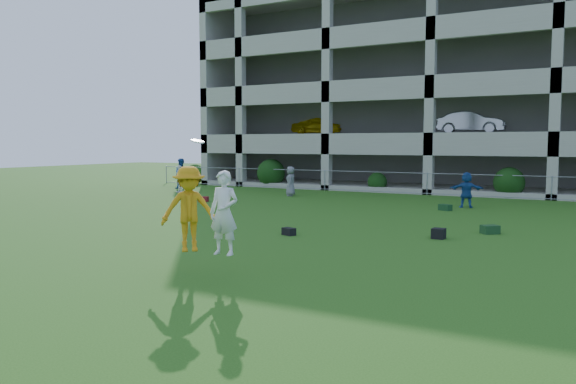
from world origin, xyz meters
The scene contains 14 objects.
ground centered at (0.00, 0.00, 0.00)m, with size 100.00×100.00×0.00m, color #235114.
bystander_a centered at (-13.90, 15.73, 0.92)m, with size 0.89×0.70×1.84m, color #204996.
bystander_b centered at (-12.41, 13.73, 0.76)m, with size 0.89×0.37×1.52m, color white.
bystander_c centered at (-6.05, 14.97, 0.77)m, with size 0.75×0.49×1.54m, color slate.
bystander_d centered at (3.03, 14.03, 0.76)m, with size 1.41×0.45×1.52m, color #204D95.
bag_black_b centered at (-0.10, 4.03, 0.11)m, with size 0.40×0.25×0.22m, color black.
bag_green_c centered at (5.12, 7.24, 0.13)m, with size 0.50×0.35×0.26m, color #12321E.
crate_d centered at (3.98, 5.58, 0.15)m, with size 0.35×0.35×0.30m, color black.
bag_red_f centered at (-8.28, 10.49, 0.12)m, with size 0.45×0.28×0.24m, color #5B0F13.
bag_green_g centered at (2.50, 12.54, 0.12)m, with size 0.50×0.30×0.25m, color #123316.
frisbee_contest centered at (0.72, -1.37, 1.38)m, with size 1.86×1.27×2.35m.
parking_garage centered at (-0.01, 27.70, 6.01)m, with size 30.00×14.00×12.00m.
fence centered at (0.00, 19.00, 0.61)m, with size 36.06×0.06×1.20m.
shrub_row centered at (4.59, 19.70, 1.51)m, with size 34.38×2.52×3.50m.
Camera 1 is at (7.94, -10.52, 2.75)m, focal length 35.00 mm.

